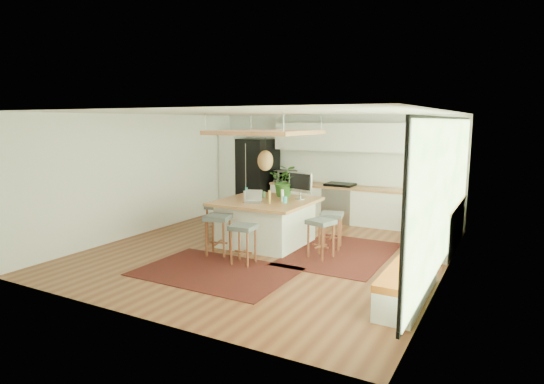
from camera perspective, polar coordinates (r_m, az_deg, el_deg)
The scene contains 37 objects.
floor at distance 9.04m, azimuth -0.41°, elevation -7.44°, with size 7.00×7.00×0.00m, color brown.
ceiling at distance 8.67m, azimuth -0.43°, elevation 9.94°, with size 7.00×7.00×0.00m, color white.
wall_back at distance 11.91m, azimuth 7.79°, elevation 3.09°, with size 6.50×6.50×0.00m, color white.
wall_front at distance 5.98m, azimuth -16.92°, elevation -3.00°, with size 6.50×6.50×0.00m, color white.
wall_left at distance 10.70m, azimuth -15.83°, elevation 2.17°, with size 7.00×7.00×0.00m, color white.
wall_right at distance 7.73m, azimuth 21.14°, elevation -0.58°, with size 7.00×7.00×0.00m, color white.
window_wall at distance 7.73m, azimuth 20.94°, elevation -0.19°, with size 0.10×6.20×2.60m, color black, non-canonical shape.
pantry at distance 13.00m, azimuth -5.00°, elevation 2.62°, with size 0.55×0.60×2.25m, color white.
back_counter_base at distance 11.56m, azimuth 9.67°, elevation -1.70°, with size 4.20×0.60×0.88m, color white.
back_counter_top at distance 11.48m, azimuth 9.73°, elevation 0.56°, with size 4.24×0.64×0.05m, color #AD673D.
backsplash at distance 11.71m, azimuth 10.27°, elevation 2.93°, with size 4.20×0.02×0.80m, color white.
upper_cabinets at distance 11.50m, azimuth 10.13°, elevation 6.82°, with size 4.20×0.34×0.70m, color white.
range at distance 11.63m, azimuth 8.52°, elevation -1.30°, with size 0.76×0.62×1.00m, color #A5A5AA, non-canonical shape.
right_counter_base at distance 9.89m, azimuth 20.56°, elevation -3.94°, with size 0.60×2.50×0.88m, color white.
right_counter_top at distance 9.81m, azimuth 20.71°, elevation -1.32°, with size 0.64×2.54×0.05m, color #AD673D.
window_bench at distance 6.90m, azimuth 16.75°, elevation -10.91°, with size 0.52×2.00×0.50m, color white, non-canonical shape.
ceiling_panel at distance 9.18m, azimuth -0.85°, elevation 5.83°, with size 1.86×1.86×0.80m, color #AD673D, non-canonical shape.
rug_near at distance 7.91m, azimuth -7.10°, elevation -9.89°, with size 2.60×1.80×0.01m, color black.
rug_right at distance 8.95m, azimuth 8.64°, elevation -7.68°, with size 1.80×2.60×0.01m, color black.
fridge at distance 12.59m, azimuth -1.92°, elevation 1.53°, with size 1.02×0.80×2.06m, color black, non-canonical shape.
island at distance 9.44m, azimuth -0.74°, elevation -3.80°, with size 1.85×1.85×0.93m, color #AD673D, non-canonical shape.
stool_near_left at distance 8.77m, azimuth -6.78°, elevation -5.61°, with size 0.46×0.46×0.78m, color #4C5254, non-canonical shape.
stool_near_right at distance 8.18m, azimuth -3.63°, elevation -6.64°, with size 0.43×0.43×0.72m, color #4C5254, non-canonical shape.
stool_right_front at distance 8.54m, azimuth 6.16°, elevation -5.99°, with size 0.44×0.44×0.74m, color #4C5254, non-canonical shape.
stool_right_back at distance 9.21m, azimuth 7.48°, elevation -4.91°, with size 0.43×0.43×0.73m, color #4C5254, non-canonical shape.
stool_left_side at distance 10.06m, azimuth -6.84°, elevation -3.72°, with size 0.44×0.44×0.74m, color #4C5254, non-canonical shape.
laptop at distance 9.07m, azimuth -2.49°, elevation -0.58°, with size 0.35×0.37×0.26m, color #A5A5AA, non-canonical shape.
monitor at distance 9.45m, azimuth 3.57°, elevation 0.66°, with size 0.62×0.22×0.57m, color #A5A5AA, non-canonical shape.
microwave at distance 12.14m, azimuth 1.67°, elevation 2.16°, with size 0.57×0.31×0.38m, color #A5A5AA.
island_plant at distance 9.74m, azimuth 1.66°, elevation 0.98°, with size 0.62×0.69×0.54m, color #1E4C19.
island_bowl at distance 10.10m, azimuth -2.47°, elevation -0.14°, with size 0.21×0.21×0.05m, color white.
island_bottle_0 at distance 9.70m, azimuth -3.29°, elevation -0.11°, with size 0.07×0.07×0.19m, color #30BAC3.
island_bottle_1 at distance 9.41m, azimuth -3.32°, elevation -0.39°, with size 0.07×0.07×0.19m, color white.
island_bottle_2 at distance 8.96m, azimuth -0.29°, elevation -0.85°, with size 0.07×0.07×0.19m, color olive.
island_bottle_3 at distance 9.22m, azimuth 1.30°, elevation -0.57°, with size 0.07×0.07×0.19m, color white.
island_bottle_4 at distance 9.65m, azimuth -1.06°, elevation -0.14°, with size 0.07×0.07×0.19m, color #456F42.
island_bottle_5 at distance 9.02m, azimuth 1.71°, elevation -0.79°, with size 0.07×0.07×0.19m, color #30BAC3.
Camera 1 is at (4.21, -7.58, 2.55)m, focal length 29.92 mm.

